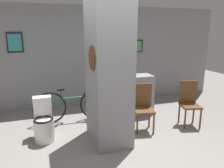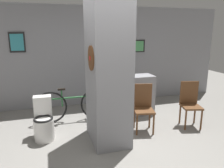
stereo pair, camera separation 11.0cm
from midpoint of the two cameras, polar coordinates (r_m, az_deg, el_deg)
The scene contains 10 objects.
ground_plane at distance 3.81m, azimuth -0.26°, elevation -17.40°, with size 14.00×14.00×0.00m, color gray.
wall_back at distance 5.86m, azimuth -8.32°, elevation 7.08°, with size 8.00×0.09×2.60m.
pillar_center at distance 3.79m, azimuth -1.83°, elevation 3.55°, with size 0.66×0.95×2.60m.
counter_shelf at distance 5.15m, azimuth 2.72°, elevation -3.14°, with size 1.34×0.44×0.95m.
toilet at distance 4.28m, azimuth -18.12°, elevation -9.55°, with size 0.36×0.52×0.78m.
chair_near_pillar at distance 4.43m, azimuth 7.43°, elevation -5.61°, with size 0.45×0.45×0.94m.
chair_by_doorway at distance 4.90m, azimuth 18.90°, elevation -4.37°, with size 0.46×0.46×0.94m.
bicycle at distance 4.93m, azimuth -10.70°, elevation -5.43°, with size 1.72×0.42×0.77m.
bottle_tall at distance 4.90m, azimuth 0.24°, elevation 2.84°, with size 0.06×0.06×0.26m.
bottle_short at distance 4.89m, azimuth -1.13°, elevation 2.46°, with size 0.09×0.09×0.18m.
Camera 1 is at (-1.06, -3.08, 1.98)m, focal length 35.00 mm.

